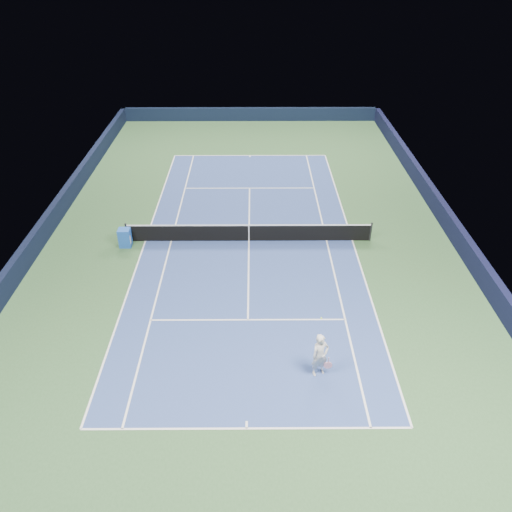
{
  "coord_description": "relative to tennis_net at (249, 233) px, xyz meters",
  "views": [
    {
      "loc": [
        0.26,
        -22.52,
        13.82
      ],
      "look_at": [
        0.36,
        -3.0,
        1.0
      ],
      "focal_mm": 35.0,
      "sensor_mm": 36.0,
      "label": 1
    }
  ],
  "objects": [
    {
      "name": "ground",
      "position": [
        0.0,
        0.0,
        -0.5
      ],
      "size": [
        40.0,
        40.0,
        0.0
      ],
      "primitive_type": "plane",
      "color": "#2F522D",
      "rests_on": "ground"
    },
    {
      "name": "wall_far",
      "position": [
        0.0,
        19.82,
        0.05
      ],
      "size": [
        22.0,
        0.35,
        1.1
      ],
      "primitive_type": "cube",
      "color": "black",
      "rests_on": "ground"
    },
    {
      "name": "wall_right",
      "position": [
        10.82,
        0.0,
        0.05
      ],
      "size": [
        0.35,
        40.0,
        1.1
      ],
      "primitive_type": "cube",
      "color": "black",
      "rests_on": "ground"
    },
    {
      "name": "wall_left",
      "position": [
        -10.82,
        0.0,
        0.05
      ],
      "size": [
        0.35,
        40.0,
        1.1
      ],
      "primitive_type": "cube",
      "color": "black",
      "rests_on": "ground"
    },
    {
      "name": "court_surface",
      "position": [
        0.0,
        0.0,
        -0.5
      ],
      "size": [
        10.97,
        23.77,
        0.01
      ],
      "primitive_type": "cube",
      "color": "navy",
      "rests_on": "ground"
    },
    {
      "name": "baseline_far",
      "position": [
        0.0,
        11.88,
        -0.5
      ],
      "size": [
        10.97,
        0.08,
        0.0
      ],
      "primitive_type": "cube",
      "color": "white",
      "rests_on": "ground"
    },
    {
      "name": "baseline_near",
      "position": [
        0.0,
        -11.88,
        -0.5
      ],
      "size": [
        10.97,
        0.08,
        0.0
      ],
      "primitive_type": "cube",
      "color": "white",
      "rests_on": "ground"
    },
    {
      "name": "sideline_doubles_right",
      "position": [
        5.49,
        0.0,
        -0.5
      ],
      "size": [
        0.08,
        23.77,
        0.0
      ],
      "primitive_type": "cube",
      "color": "white",
      "rests_on": "ground"
    },
    {
      "name": "sideline_doubles_left",
      "position": [
        -5.49,
        0.0,
        -0.5
      ],
      "size": [
        0.08,
        23.77,
        0.0
      ],
      "primitive_type": "cube",
      "color": "white",
      "rests_on": "ground"
    },
    {
      "name": "sideline_singles_right",
      "position": [
        4.12,
        0.0,
        -0.5
      ],
      "size": [
        0.08,
        23.77,
        0.0
      ],
      "primitive_type": "cube",
      "color": "white",
      "rests_on": "ground"
    },
    {
      "name": "sideline_singles_left",
      "position": [
        -4.12,
        0.0,
        -0.5
      ],
      "size": [
        0.08,
        23.77,
        0.0
      ],
      "primitive_type": "cube",
      "color": "white",
      "rests_on": "ground"
    },
    {
      "name": "service_line_far",
      "position": [
        0.0,
        6.4,
        -0.5
      ],
      "size": [
        8.23,
        0.08,
        0.0
      ],
      "primitive_type": "cube",
      "color": "white",
      "rests_on": "ground"
    },
    {
      "name": "service_line_near",
      "position": [
        0.0,
        -6.4,
        -0.5
      ],
      "size": [
        8.23,
        0.08,
        0.0
      ],
      "primitive_type": "cube",
      "color": "white",
      "rests_on": "ground"
    },
    {
      "name": "center_service_line",
      "position": [
        0.0,
        0.0,
        -0.5
      ],
      "size": [
        0.08,
        12.8,
        0.0
      ],
      "primitive_type": "cube",
      "color": "white",
      "rests_on": "ground"
    },
    {
      "name": "center_mark_far",
      "position": [
        0.0,
        11.73,
        -0.5
      ],
      "size": [
        0.08,
        0.3,
        0.0
      ],
      "primitive_type": "cube",
      "color": "white",
      "rests_on": "ground"
    },
    {
      "name": "center_mark_near",
      "position": [
        0.0,
        -11.73,
        -0.5
      ],
      "size": [
        0.08,
        0.3,
        0.0
      ],
      "primitive_type": "cube",
      "color": "white",
      "rests_on": "ground"
    },
    {
      "name": "tennis_net",
      "position": [
        0.0,
        0.0,
        0.0
      ],
      "size": [
        12.9,
        0.1,
        1.07
      ],
      "color": "black",
      "rests_on": "ground"
    },
    {
      "name": "sponsor_cube",
      "position": [
        -6.4,
        -0.47,
        -0.01
      ],
      "size": [
        0.62,
        0.55,
        0.99
      ],
      "color": "#1E51B4",
      "rests_on": "ground"
    },
    {
      "name": "tennis_player",
      "position": [
        2.65,
        -9.43,
        0.41
      ],
      "size": [
        0.87,
        1.37,
        1.84
      ],
      "color": "silver",
      "rests_on": "ground"
    }
  ]
}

